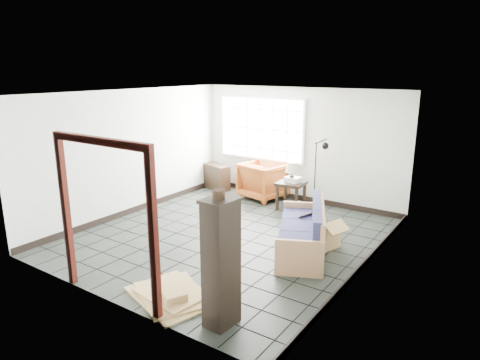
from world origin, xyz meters
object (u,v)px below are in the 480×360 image
Objects in this scene: futon_sofa at (305,234)px; side_table at (291,187)px; armchair at (264,179)px; tall_shelf at (221,262)px.

futon_sofa reaches higher than side_table.
armchair is 1.54× the size of side_table.
tall_shelf reaches higher than side_table.
futon_sofa is 3.12m from armchair.
tall_shelf reaches higher than futon_sofa.
side_table is 0.39× the size of tall_shelf.
side_table is (0.92, -0.36, 0.03)m from armchair.
armchair is 0.99m from side_table.
tall_shelf is (1.35, -4.36, 0.30)m from side_table.
armchair is at bearing 118.91° from tall_shelf.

